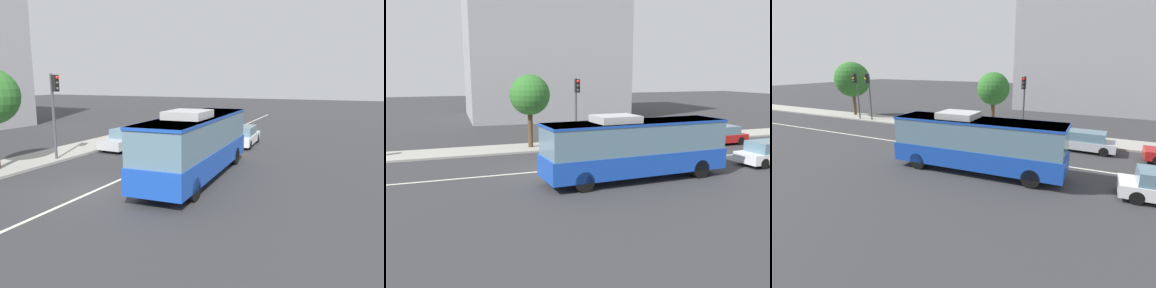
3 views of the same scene
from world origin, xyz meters
TOP-DOWN VIEW (x-y plane):
  - ground_plane at (0.00, 0.00)m, footprint 160.00×160.00m
  - lane_centre_line at (0.00, 0.00)m, footprint 76.00×0.16m
  - transit_bus at (3.83, -3.28)m, footprint 10.09×2.90m
  - sedan_silver at (8.98, 4.16)m, footprint 4.56×1.96m
  - sedan_red at (15.06, 3.66)m, footprint 4.54×1.91m
  - sedan_white at (13.43, -3.04)m, footprint 4.58×2.01m
  - traffic_light_far_corner at (3.87, 5.78)m, footprint 0.33×0.62m

SIDE VIEW (x-z plane):
  - ground_plane at x=0.00m, z-range 0.00..0.00m
  - lane_centre_line at x=0.00m, z-range 0.00..0.01m
  - sedan_silver at x=8.98m, z-range -0.01..1.46m
  - sedan_red at x=15.06m, z-range -0.01..1.46m
  - sedan_white at x=13.43m, z-range -0.01..1.46m
  - transit_bus at x=3.83m, z-range 0.08..3.54m
  - traffic_light_far_corner at x=3.87m, z-range 0.96..6.16m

